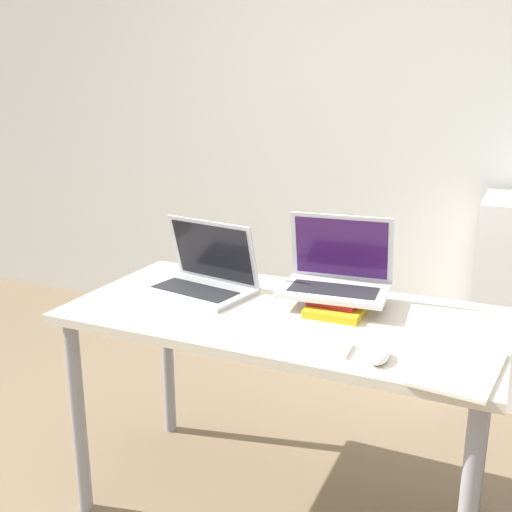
{
  "coord_description": "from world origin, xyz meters",
  "views": [
    {
      "loc": [
        0.68,
        -1.38,
        1.48
      ],
      "look_at": [
        -0.09,
        0.35,
        0.95
      ],
      "focal_mm": 42.0,
      "sensor_mm": 36.0,
      "label": 1
    }
  ],
  "objects_px": {
    "book_stack": "(340,302)",
    "laptop_on_books": "(336,276)",
    "wireless_keyboard": "(305,344)",
    "mouse": "(379,356)",
    "notepad": "(459,368)",
    "laptop_left": "(203,278)"
  },
  "relations": [
    {
      "from": "book_stack",
      "to": "wireless_keyboard",
      "type": "height_order",
      "value": "book_stack"
    },
    {
      "from": "laptop_left",
      "to": "laptop_on_books",
      "type": "bearing_deg",
      "value": 8.92
    },
    {
      "from": "book_stack",
      "to": "notepad",
      "type": "xyz_separation_m",
      "value": [
        0.42,
        -0.32,
        -0.02
      ]
    },
    {
      "from": "book_stack",
      "to": "mouse",
      "type": "relative_size",
      "value": 2.54
    },
    {
      "from": "wireless_keyboard",
      "to": "mouse",
      "type": "xyz_separation_m",
      "value": [
        0.22,
        -0.01,
        0.01
      ]
    },
    {
      "from": "mouse",
      "to": "laptop_on_books",
      "type": "bearing_deg",
      "value": 121.5
    },
    {
      "from": "laptop_on_books",
      "to": "wireless_keyboard",
      "type": "xyz_separation_m",
      "value": [
        0.03,
        -0.38,
        -0.09
      ]
    },
    {
      "from": "laptop_left",
      "to": "mouse",
      "type": "distance_m",
      "value": 0.79
    },
    {
      "from": "book_stack",
      "to": "laptop_on_books",
      "type": "distance_m",
      "value": 0.09
    },
    {
      "from": "laptop_left",
      "to": "notepad",
      "type": "bearing_deg",
      "value": -17.21
    },
    {
      "from": "laptop_on_books",
      "to": "mouse",
      "type": "distance_m",
      "value": 0.47
    },
    {
      "from": "laptop_left",
      "to": "laptop_on_books",
      "type": "relative_size",
      "value": 1.11
    },
    {
      "from": "wireless_keyboard",
      "to": "notepad",
      "type": "distance_m",
      "value": 0.42
    },
    {
      "from": "book_stack",
      "to": "laptop_on_books",
      "type": "xyz_separation_m",
      "value": [
        -0.03,
        0.04,
        0.08
      ]
    },
    {
      "from": "book_stack",
      "to": "laptop_on_books",
      "type": "relative_size",
      "value": 0.74
    },
    {
      "from": "wireless_keyboard",
      "to": "notepad",
      "type": "bearing_deg",
      "value": 2.62
    },
    {
      "from": "laptop_left",
      "to": "wireless_keyboard",
      "type": "relative_size",
      "value": 1.57
    },
    {
      "from": "wireless_keyboard",
      "to": "laptop_on_books",
      "type": "bearing_deg",
      "value": 93.85
    },
    {
      "from": "notepad",
      "to": "laptop_left",
      "type": "bearing_deg",
      "value": 162.79
    },
    {
      "from": "laptop_on_books",
      "to": "notepad",
      "type": "relative_size",
      "value": 1.12
    },
    {
      "from": "book_stack",
      "to": "laptop_on_books",
      "type": "bearing_deg",
      "value": 122.96
    },
    {
      "from": "book_stack",
      "to": "mouse",
      "type": "xyz_separation_m",
      "value": [
        0.21,
        -0.35,
        -0.01
      ]
    }
  ]
}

